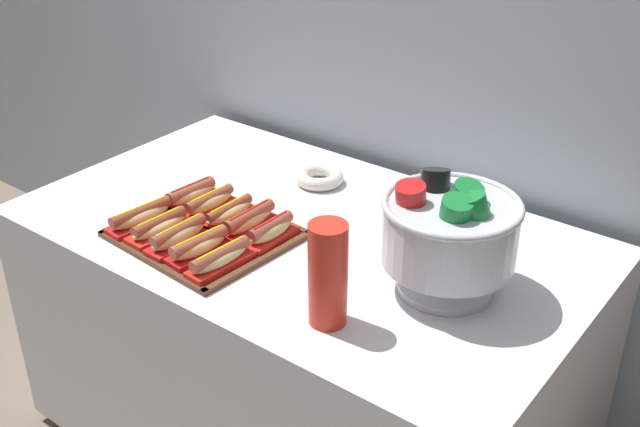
{
  "coord_description": "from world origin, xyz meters",
  "views": [
    {
      "loc": [
        1.09,
        -1.36,
        1.74
      ],
      "look_at": [
        0.07,
        -0.02,
        0.83
      ],
      "focal_mm": 43.88,
      "sensor_mm": 36.0,
      "label": 1
    }
  ],
  "objects_px": {
    "hot_dog_5": "(191,195)",
    "serving_tray": "(205,235)",
    "hot_dog_0": "(141,217)",
    "cup_stack": "(328,274)",
    "hot_dog_1": "(159,227)",
    "punch_bowl": "(449,231)",
    "buffet_table": "(304,339)",
    "donut": "(319,177)",
    "hot_dog_8": "(249,221)",
    "hot_dog_3": "(199,247)",
    "hot_dog_4": "(220,259)",
    "hot_dog_9": "(271,231)",
    "hot_dog_2": "(179,236)",
    "hot_dog_6": "(210,203)"
  },
  "relations": [
    {
      "from": "cup_stack",
      "to": "serving_tray",
      "type": "bearing_deg",
      "value": 167.99
    },
    {
      "from": "hot_dog_5",
      "to": "hot_dog_8",
      "type": "relative_size",
      "value": 0.98
    },
    {
      "from": "hot_dog_1",
      "to": "punch_bowl",
      "type": "relative_size",
      "value": 0.58
    },
    {
      "from": "hot_dog_0",
      "to": "cup_stack",
      "type": "height_order",
      "value": "cup_stack"
    },
    {
      "from": "hot_dog_1",
      "to": "hot_dog_8",
      "type": "distance_m",
      "value": 0.22
    },
    {
      "from": "punch_bowl",
      "to": "donut",
      "type": "xyz_separation_m",
      "value": [
        -0.55,
        0.26,
        -0.13
      ]
    },
    {
      "from": "hot_dog_8",
      "to": "hot_dog_4",
      "type": "bearing_deg",
      "value": -69.72
    },
    {
      "from": "buffet_table",
      "to": "cup_stack",
      "type": "relative_size",
      "value": 6.28
    },
    {
      "from": "hot_dog_5",
      "to": "buffet_table",
      "type": "bearing_deg",
      "value": 15.79
    },
    {
      "from": "hot_dog_2",
      "to": "punch_bowl",
      "type": "xyz_separation_m",
      "value": [
        0.6,
        0.24,
        0.11
      ]
    },
    {
      "from": "hot_dog_2",
      "to": "hot_dog_3",
      "type": "distance_m",
      "value": 0.08
    },
    {
      "from": "hot_dog_3",
      "to": "hot_dog_5",
      "type": "distance_m",
      "value": 0.28
    },
    {
      "from": "buffet_table",
      "to": "hot_dog_0",
      "type": "distance_m",
      "value": 0.57
    },
    {
      "from": "hot_dog_8",
      "to": "donut",
      "type": "distance_m",
      "value": 0.34
    },
    {
      "from": "buffet_table",
      "to": "hot_dog_1",
      "type": "relative_size",
      "value": 8.27
    },
    {
      "from": "hot_dog_2",
      "to": "punch_bowl",
      "type": "height_order",
      "value": "punch_bowl"
    },
    {
      "from": "hot_dog_4",
      "to": "hot_dog_8",
      "type": "height_order",
      "value": "hot_dog_8"
    },
    {
      "from": "hot_dog_8",
      "to": "punch_bowl",
      "type": "xyz_separation_m",
      "value": [
        0.51,
        0.08,
        0.11
      ]
    },
    {
      "from": "hot_dog_1",
      "to": "donut",
      "type": "bearing_deg",
      "value": 75.67
    },
    {
      "from": "serving_tray",
      "to": "hot_dog_8",
      "type": "distance_m",
      "value": 0.12
    },
    {
      "from": "hot_dog_5",
      "to": "serving_tray",
      "type": "bearing_deg",
      "value": -32.98
    },
    {
      "from": "buffet_table",
      "to": "donut",
      "type": "relative_size",
      "value": 10.69
    },
    {
      "from": "hot_dog_3",
      "to": "donut",
      "type": "height_order",
      "value": "hot_dog_3"
    },
    {
      "from": "hot_dog_2",
      "to": "hot_dog_4",
      "type": "bearing_deg",
      "value": -4.17
    },
    {
      "from": "hot_dog_6",
      "to": "hot_dog_5",
      "type": "bearing_deg",
      "value": 175.83
    },
    {
      "from": "hot_dog_5",
      "to": "hot_dog_6",
      "type": "distance_m",
      "value": 0.08
    },
    {
      "from": "hot_dog_4",
      "to": "cup_stack",
      "type": "bearing_deg",
      "value": -0.77
    },
    {
      "from": "buffet_table",
      "to": "donut",
      "type": "height_order",
      "value": "donut"
    },
    {
      "from": "hot_dog_8",
      "to": "donut",
      "type": "height_order",
      "value": "hot_dog_8"
    },
    {
      "from": "hot_dog_0",
      "to": "hot_dog_6",
      "type": "bearing_deg",
      "value": 61.39
    },
    {
      "from": "hot_dog_0",
      "to": "hot_dog_4",
      "type": "xyz_separation_m",
      "value": [
        0.3,
        -0.02,
        -0.0
      ]
    },
    {
      "from": "hot_dog_3",
      "to": "punch_bowl",
      "type": "xyz_separation_m",
      "value": [
        0.53,
        0.25,
        0.12
      ]
    },
    {
      "from": "hot_dog_3",
      "to": "hot_dog_8",
      "type": "bearing_deg",
      "value": 85.83
    },
    {
      "from": "cup_stack",
      "to": "hot_dog_8",
      "type": "bearing_deg",
      "value": 155.2
    },
    {
      "from": "hot_dog_4",
      "to": "donut",
      "type": "height_order",
      "value": "hot_dog_4"
    },
    {
      "from": "hot_dog_0",
      "to": "hot_dog_6",
      "type": "height_order",
      "value": "same"
    },
    {
      "from": "hot_dog_2",
      "to": "cup_stack",
      "type": "bearing_deg",
      "value": -1.87
    },
    {
      "from": "hot_dog_2",
      "to": "hot_dog_4",
      "type": "xyz_separation_m",
      "value": [
        0.15,
        -0.01,
        -0.0
      ]
    },
    {
      "from": "serving_tray",
      "to": "cup_stack",
      "type": "height_order",
      "value": "cup_stack"
    },
    {
      "from": "cup_stack",
      "to": "buffet_table",
      "type": "bearing_deg",
      "value": 135.89
    },
    {
      "from": "hot_dog_3",
      "to": "hot_dog_5",
      "type": "height_order",
      "value": "hot_dog_3"
    },
    {
      "from": "hot_dog_6",
      "to": "hot_dog_2",
      "type": "bearing_deg",
      "value": -69.72
    },
    {
      "from": "hot_dog_9",
      "to": "hot_dog_8",
      "type": "bearing_deg",
      "value": 175.83
    },
    {
      "from": "hot_dog_2",
      "to": "hot_dog_6",
      "type": "bearing_deg",
      "value": 110.28
    },
    {
      "from": "buffet_table",
      "to": "donut",
      "type": "distance_m",
      "value": 0.46
    },
    {
      "from": "donut",
      "to": "cup_stack",
      "type": "bearing_deg",
      "value": -51.08
    },
    {
      "from": "hot_dog_6",
      "to": "donut",
      "type": "distance_m",
      "value": 0.35
    },
    {
      "from": "serving_tray",
      "to": "hot_dog_0",
      "type": "distance_m",
      "value": 0.17
    },
    {
      "from": "hot_dog_0",
      "to": "hot_dog_3",
      "type": "relative_size",
      "value": 1.1
    },
    {
      "from": "hot_dog_3",
      "to": "punch_bowl",
      "type": "bearing_deg",
      "value": 25.13
    }
  ]
}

